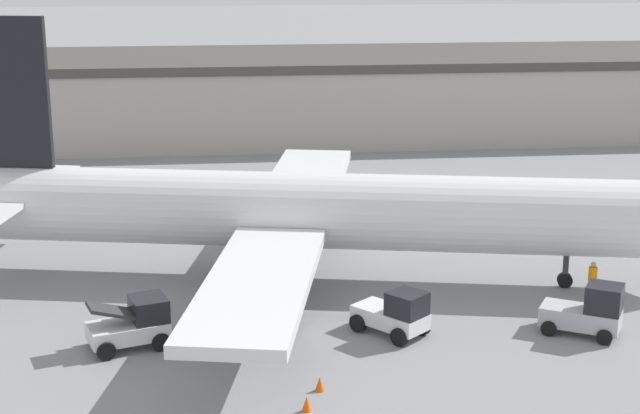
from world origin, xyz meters
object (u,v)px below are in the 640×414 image
object	(u,v)px
belt_loader_truck	(134,324)
safety_cone_near	(320,384)
pushback_tug	(588,312)
airplane	(298,211)
safety_cone_far	(307,404)
ground_crew_worker	(592,279)
baggage_tug	(395,314)

from	to	relation	value
belt_loader_truck	safety_cone_near	bearing A→B (deg)	-52.74
pushback_tug	airplane	bearing A→B (deg)	174.71
airplane	pushback_tug	bearing A→B (deg)	-24.26
airplane	safety_cone_far	bearing A→B (deg)	-81.98
airplane	ground_crew_worker	bearing A→B (deg)	-6.13
baggage_tug	pushback_tug	world-z (taller)	pushback_tug
airplane	baggage_tug	world-z (taller)	airplane
baggage_tug	safety_cone_near	size ratio (longest dim) A/B	6.16
belt_loader_truck	airplane	bearing A→B (deg)	27.48
belt_loader_truck	safety_cone_near	distance (m)	8.54
pushback_tug	safety_cone_near	size ratio (longest dim) A/B	6.40
safety_cone_near	airplane	bearing A→B (deg)	88.91
airplane	safety_cone_near	bearing A→B (deg)	-79.54
pushback_tug	safety_cone_far	size ratio (longest dim) A/B	6.40
baggage_tug	belt_loader_truck	xyz separation A→B (m)	(-10.67, -0.03, 0.04)
safety_cone_far	pushback_tug	bearing A→B (deg)	24.54
ground_crew_worker	safety_cone_near	bearing A→B (deg)	-140.89
airplane	pushback_tug	xyz separation A→B (m)	(11.36, -8.20, -2.40)
baggage_tug	safety_cone_far	xyz separation A→B (m)	(-4.27, -6.37, -0.67)
airplane	belt_loader_truck	world-z (taller)	airplane
ground_crew_worker	safety_cone_near	distance (m)	15.60
airplane	baggage_tug	size ratio (longest dim) A/B	11.53
belt_loader_truck	safety_cone_far	distance (m)	9.04
pushback_tug	safety_cone_far	xyz separation A→B (m)	(-12.22, -5.58, -0.74)
pushback_tug	safety_cone_far	world-z (taller)	pushback_tug
belt_loader_truck	pushback_tug	distance (m)	18.63
airplane	baggage_tug	bearing A→B (deg)	-53.68
airplane	ground_crew_worker	xyz separation A→B (m)	(13.09, -4.17, -2.47)
pushback_tug	baggage_tug	bearing A→B (deg)	-155.19
ground_crew_worker	safety_cone_far	size ratio (longest dim) A/B	3.24
safety_cone_near	safety_cone_far	xyz separation A→B (m)	(-0.62, -1.52, 0.00)
baggage_tug	ground_crew_worker	bearing A→B (deg)	66.95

